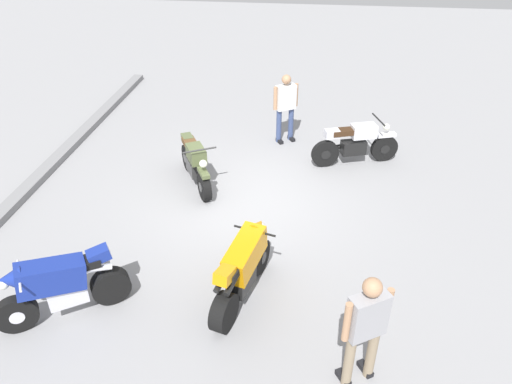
{
  "coord_description": "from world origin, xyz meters",
  "views": [
    {
      "loc": [
        -8.24,
        -1.37,
        5.54
      ],
      "look_at": [
        -0.77,
        -0.4,
        0.75
      ],
      "focal_mm": 33.87,
      "sensor_mm": 36.0,
      "label": 1
    }
  ],
  "objects_px": {
    "motorcycle_silver_cruiser": "(355,143)",
    "motorcycle_olive_vintage": "(195,163)",
    "person_in_white_shirt": "(286,104)",
    "motorcycle_orange_sportbike": "(243,268)",
    "motorcycle_blue_sportbike": "(60,285)",
    "person_in_gray_shirt": "(366,325)"
  },
  "relations": [
    {
      "from": "motorcycle_blue_sportbike",
      "to": "motorcycle_olive_vintage",
      "type": "xyz_separation_m",
      "value": [
        4.03,
        -1.06,
        -0.11
      ]
    },
    {
      "from": "motorcycle_blue_sportbike",
      "to": "person_in_white_shirt",
      "type": "distance_m",
      "value": 6.99
    },
    {
      "from": "motorcycle_blue_sportbike",
      "to": "person_in_white_shirt",
      "type": "xyz_separation_m",
      "value": [
        6.38,
        -2.81,
        0.4
      ]
    },
    {
      "from": "motorcycle_olive_vintage",
      "to": "person_in_white_shirt",
      "type": "distance_m",
      "value": 2.98
    },
    {
      "from": "motorcycle_silver_cruiser",
      "to": "motorcycle_orange_sportbike",
      "type": "bearing_deg",
      "value": -130.56
    },
    {
      "from": "motorcycle_olive_vintage",
      "to": "motorcycle_orange_sportbike",
      "type": "bearing_deg",
      "value": -3.36
    },
    {
      "from": "motorcycle_orange_sportbike",
      "to": "motorcycle_olive_vintage",
      "type": "relative_size",
      "value": 1.08
    },
    {
      "from": "motorcycle_silver_cruiser",
      "to": "motorcycle_olive_vintage",
      "type": "xyz_separation_m",
      "value": [
        -1.35,
        3.46,
        -0.03
      ]
    },
    {
      "from": "person_in_white_shirt",
      "to": "motorcycle_olive_vintage",
      "type": "bearing_deg",
      "value": -68.44
    },
    {
      "from": "motorcycle_blue_sportbike",
      "to": "person_in_gray_shirt",
      "type": "relative_size",
      "value": 0.98
    },
    {
      "from": "motorcycle_silver_cruiser",
      "to": "motorcycle_blue_sportbike",
      "type": "distance_m",
      "value": 7.03
    },
    {
      "from": "motorcycle_silver_cruiser",
      "to": "motorcycle_blue_sportbike",
      "type": "height_order",
      "value": "motorcycle_blue_sportbike"
    },
    {
      "from": "motorcycle_silver_cruiser",
      "to": "motorcycle_blue_sportbike",
      "type": "bearing_deg",
      "value": -148.17
    },
    {
      "from": "person_in_white_shirt",
      "to": "motorcycle_orange_sportbike",
      "type": "bearing_deg",
      "value": -33.87
    },
    {
      "from": "motorcycle_orange_sportbike",
      "to": "person_in_white_shirt",
      "type": "bearing_deg",
      "value": 13.14
    },
    {
      "from": "person_in_white_shirt",
      "to": "person_in_gray_shirt",
      "type": "bearing_deg",
      "value": -19.51
    },
    {
      "from": "motorcycle_blue_sportbike",
      "to": "motorcycle_olive_vintage",
      "type": "relative_size",
      "value": 0.97
    },
    {
      "from": "motorcycle_silver_cruiser",
      "to": "person_in_gray_shirt",
      "type": "relative_size",
      "value": 1.14
    },
    {
      "from": "motorcycle_orange_sportbike",
      "to": "motorcycle_blue_sportbike",
      "type": "height_order",
      "value": "same"
    },
    {
      "from": "motorcycle_blue_sportbike",
      "to": "person_in_gray_shirt",
      "type": "bearing_deg",
      "value": 138.83
    },
    {
      "from": "motorcycle_olive_vintage",
      "to": "person_in_gray_shirt",
      "type": "bearing_deg",
      "value": 6.82
    },
    {
      "from": "motorcycle_silver_cruiser",
      "to": "person_in_white_shirt",
      "type": "height_order",
      "value": "person_in_white_shirt"
    }
  ]
}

